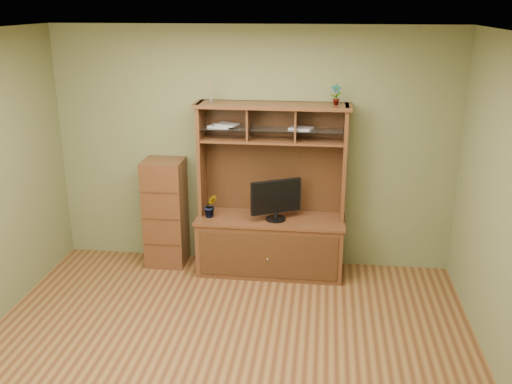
# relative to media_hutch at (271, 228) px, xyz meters

# --- Properties ---
(room) EXTENTS (4.54, 4.04, 2.74)m
(room) POSITION_rel_media_hutch_xyz_m (-0.24, -1.73, 0.83)
(room) COLOR #552E18
(room) RESTS_ON ground
(media_hutch) EXTENTS (1.66, 0.61, 1.90)m
(media_hutch) POSITION_rel_media_hutch_xyz_m (0.00, 0.00, 0.00)
(media_hutch) COLOR #4E2716
(media_hutch) RESTS_ON room
(monitor) EXTENTS (0.53, 0.30, 0.45)m
(monitor) POSITION_rel_media_hutch_xyz_m (0.06, -0.08, 0.37)
(monitor) COLOR black
(monitor) RESTS_ON media_hutch
(orchid_plant) EXTENTS (0.18, 0.16, 0.27)m
(orchid_plant) POSITION_rel_media_hutch_xyz_m (-0.66, -0.08, 0.26)
(orchid_plant) COLOR #33571E
(orchid_plant) RESTS_ON media_hutch
(top_plant) EXTENTS (0.12, 0.09, 0.22)m
(top_plant) POSITION_rel_media_hutch_xyz_m (0.66, 0.08, 1.49)
(top_plant) COLOR #326A25
(top_plant) RESTS_ON media_hutch
(reed_diffuser) EXTENTS (0.05, 0.05, 0.25)m
(reed_diffuser) POSITION_rel_media_hutch_xyz_m (-0.66, 0.08, 1.48)
(reed_diffuser) COLOR silver
(reed_diffuser) RESTS_ON media_hutch
(magazines) EXTENTS (1.14, 0.24, 0.04)m
(magazines) POSITION_rel_media_hutch_xyz_m (-0.25, 0.08, 1.13)
(magazines) COLOR #BCBCC1
(magazines) RESTS_ON media_hutch
(side_cabinet) EXTENTS (0.45, 0.41, 1.25)m
(side_cabinet) POSITION_rel_media_hutch_xyz_m (-1.22, 0.05, 0.10)
(side_cabinet) COLOR #4E2716
(side_cabinet) RESTS_ON room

